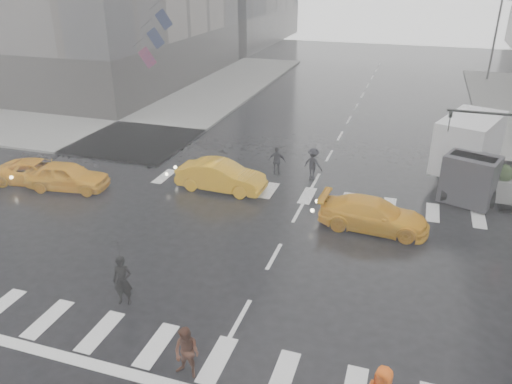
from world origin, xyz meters
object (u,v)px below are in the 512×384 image
(pedestrian_brown, at_px, (187,353))
(taxi_front, at_px, (67,176))
(box_truck, at_px, (469,152))
(traffic_signal_pole, at_px, (512,140))
(taxi_mid, at_px, (221,176))

(pedestrian_brown, height_order, taxi_front, pedestrian_brown)
(taxi_front, height_order, box_truck, box_truck)
(traffic_signal_pole, distance_m, pedestrian_brown, 17.79)
(taxi_front, bearing_deg, pedestrian_brown, -139.33)
(taxi_front, bearing_deg, taxi_mid, -81.13)
(traffic_signal_pole, height_order, taxi_front, traffic_signal_pole)
(traffic_signal_pole, height_order, box_truck, traffic_signal_pole)
(pedestrian_brown, relative_size, box_truck, 0.25)
(traffic_signal_pole, xyz_separation_m, pedestrian_brown, (-9.57, -14.81, -2.40))
(taxi_mid, xyz_separation_m, box_truck, (11.88, 4.59, 1.07))
(traffic_signal_pole, distance_m, box_truck, 2.81)
(box_truck, bearing_deg, taxi_mid, -139.18)
(taxi_front, relative_size, taxi_mid, 0.92)
(taxi_front, bearing_deg, traffic_signal_pole, -85.04)
(pedestrian_brown, xyz_separation_m, taxi_mid, (-3.82, 12.14, -0.06))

